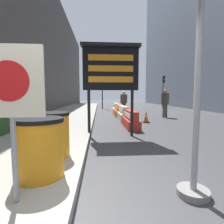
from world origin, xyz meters
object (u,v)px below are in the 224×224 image
(traffic_cone_near, at_px, (146,117))
(pedestrian_passerby, at_px, (124,101))
(barrel_drum_foreground, at_px, (39,147))
(jersey_barrier_orange_far, at_px, (119,111))
(warning_sign, at_px, (10,92))
(message_board, at_px, (111,69))
(jersey_barrier_cream, at_px, (123,114))
(traffic_light_near_curb, at_px, (102,83))
(barrel_drum_middle, at_px, (51,134))
(traffic_light_far_side, at_px, (163,85))
(pedestrian_worker, at_px, (165,101))
(jersey_barrier_red_striped, at_px, (131,120))
(traffic_cone_mid, at_px, (119,107))
(jersey_barrier_white, at_px, (116,109))

(traffic_cone_near, bearing_deg, pedestrian_passerby, 96.93)
(barrel_drum_foreground, bearing_deg, jersey_barrier_orange_far, 76.44)
(barrel_drum_foreground, height_order, jersey_barrier_orange_far, barrel_drum_foreground)
(warning_sign, distance_m, message_board, 4.25)
(jersey_barrier_cream, distance_m, traffic_light_near_curb, 9.67)
(barrel_drum_middle, bearing_deg, traffic_cone_near, 57.51)
(warning_sign, relative_size, traffic_light_far_side, 0.45)
(jersey_barrier_orange_far, distance_m, pedestrian_passerby, 1.60)
(pedestrian_worker, bearing_deg, barrel_drum_middle, -165.56)
(jersey_barrier_red_striped, bearing_deg, pedestrian_worker, 50.51)
(barrel_drum_foreground, xyz_separation_m, jersey_barrier_orange_far, (2.29, 9.51, -0.27))
(traffic_light_near_curb, height_order, pedestrian_passerby, traffic_light_near_curb)
(jersey_barrier_red_striped, bearing_deg, pedestrian_passerby, 84.94)
(barrel_drum_middle, bearing_deg, warning_sign, -89.42)
(barrel_drum_middle, relative_size, jersey_barrier_cream, 0.43)
(message_board, xyz_separation_m, pedestrian_worker, (3.89, 5.17, -1.22))
(jersey_barrier_red_striped, xyz_separation_m, traffic_cone_near, (1.08, 1.42, -0.04))
(warning_sign, distance_m, traffic_light_far_side, 21.87)
(barrel_drum_foreground, distance_m, pedestrian_passerby, 11.23)
(jersey_barrier_orange_far, relative_size, pedestrian_worker, 1.01)
(jersey_barrier_cream, bearing_deg, message_board, -103.65)
(barrel_drum_foreground, height_order, warning_sign, warning_sign)
(barrel_drum_middle, distance_m, traffic_light_far_side, 20.51)
(traffic_cone_near, distance_m, traffic_cone_mid, 8.15)
(jersey_barrier_orange_far, height_order, traffic_light_near_curb, traffic_light_near_curb)
(message_board, distance_m, traffic_cone_mid, 11.50)
(jersey_barrier_white, bearing_deg, jersey_barrier_orange_far, -90.00)
(pedestrian_passerby, bearing_deg, warning_sign, 114.45)
(jersey_barrier_red_striped, xyz_separation_m, traffic_light_far_side, (6.76, 14.25, 2.51))
(message_board, relative_size, traffic_light_far_side, 0.79)
(jersey_barrier_cream, bearing_deg, barrel_drum_middle, -110.21)
(barrel_drum_foreground, relative_size, jersey_barrier_orange_far, 0.49)
(traffic_light_near_curb, bearing_deg, pedestrian_worker, -64.42)
(traffic_light_far_side, bearing_deg, traffic_cone_near, -113.87)
(traffic_cone_near, bearing_deg, barrel_drum_middle, -122.49)
(jersey_barrier_red_striped, distance_m, traffic_light_near_curb, 12.04)
(barrel_drum_middle, relative_size, jersey_barrier_orange_far, 0.49)
(jersey_barrier_white, height_order, traffic_cone_mid, jersey_barrier_white)
(traffic_cone_near, bearing_deg, jersey_barrier_white, 101.70)
(jersey_barrier_red_striped, relative_size, traffic_cone_near, 3.16)
(traffic_light_far_side, bearing_deg, pedestrian_worker, -109.76)
(jersey_barrier_cream, xyz_separation_m, jersey_barrier_orange_far, (-0.00, 2.17, -0.01))
(pedestrian_passerby, bearing_deg, jersey_barrier_orange_far, 107.09)
(barrel_drum_middle, height_order, jersey_barrier_cream, barrel_drum_middle)
(traffic_light_near_curb, relative_size, pedestrian_passerby, 2.18)
(jersey_barrier_white, relative_size, pedestrian_worker, 0.91)
(warning_sign, xyz_separation_m, traffic_cone_mid, (2.95, 15.14, -1.16))
(jersey_barrier_cream, relative_size, jersey_barrier_orange_far, 1.14)
(barrel_drum_foreground, distance_m, pedestrian_worker, 9.91)
(traffic_cone_mid, relative_size, traffic_light_far_side, 0.14)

